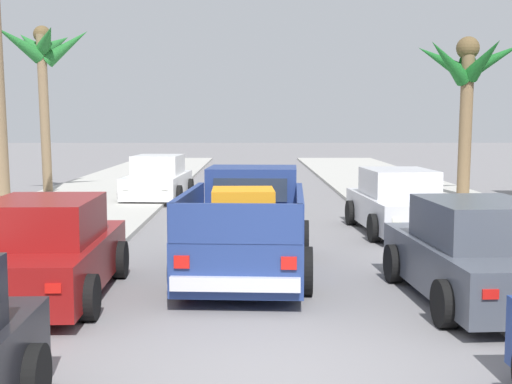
% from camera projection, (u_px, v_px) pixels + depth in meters
% --- Properties ---
extents(ground_plane, '(160.00, 160.00, 0.00)m').
position_uv_depth(ground_plane, '(270.00, 376.00, 7.45)').
color(ground_plane, slate).
extents(sidewalk_left, '(5.13, 60.00, 0.12)m').
position_uv_depth(sidewalk_left, '(59.00, 217.00, 19.35)').
color(sidewalk_left, '#B2AFA8').
rests_on(sidewalk_left, ground).
extents(sidewalk_right, '(5.13, 60.00, 0.12)m').
position_uv_depth(sidewalk_right, '(459.00, 217.00, 19.41)').
color(sidewalk_right, '#B2AFA8').
rests_on(sidewalk_right, ground).
extents(curb_left, '(0.16, 60.00, 0.10)m').
position_uv_depth(curb_left, '(101.00, 217.00, 19.36)').
color(curb_left, silver).
rests_on(curb_left, ground).
extents(curb_right, '(0.16, 60.00, 0.10)m').
position_uv_depth(curb_right, '(417.00, 217.00, 19.40)').
color(curb_right, silver).
rests_on(curb_right, ground).
extents(pickup_truck, '(2.44, 5.31, 1.80)m').
position_uv_depth(pickup_truck, '(248.00, 228.00, 12.48)').
color(pickup_truck, navy).
rests_on(pickup_truck, ground).
extents(car_left_near, '(2.20, 4.33, 1.54)m').
position_uv_depth(car_left_near, '(158.00, 179.00, 23.95)').
color(car_left_near, silver).
rests_on(car_left_near, ground).
extents(car_left_mid, '(2.21, 4.34, 1.54)m').
position_uv_depth(car_left_mid, '(399.00, 203.00, 17.02)').
color(car_left_mid, silver).
rests_on(car_left_mid, ground).
extents(car_right_mid, '(2.21, 4.34, 1.54)m').
position_uv_depth(car_right_mid, '(477.00, 255.00, 10.46)').
color(car_right_mid, '#474C56').
rests_on(car_right_mid, ground).
extents(car_right_far, '(2.11, 4.30, 1.54)m').
position_uv_depth(car_right_far, '(46.00, 252.00, 10.70)').
color(car_right_far, maroon).
rests_on(car_right_far, ground).
extents(palm_tree_right_fore, '(3.34, 3.47, 6.16)m').
position_uv_depth(palm_tree_right_fore, '(44.00, 56.00, 25.24)').
color(palm_tree_right_fore, '#846B4C').
rests_on(palm_tree_right_fore, ground).
extents(palm_tree_left_mid, '(3.71, 3.37, 5.58)m').
position_uv_depth(palm_tree_left_mid, '(467.00, 73.00, 23.93)').
color(palm_tree_left_mid, brown).
rests_on(palm_tree_left_mid, ground).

